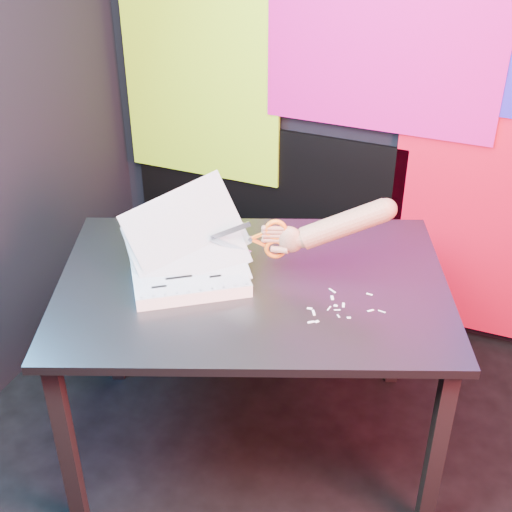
% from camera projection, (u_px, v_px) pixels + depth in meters
% --- Properties ---
extents(room, '(3.01, 3.01, 2.71)m').
position_uv_depth(room, '(342.00, 213.00, 1.52)').
color(room, black).
rests_on(room, ground).
extents(backdrop, '(2.88, 0.05, 2.08)m').
position_uv_depth(backdrop, '(452.00, 138.00, 2.86)').
color(backdrop, red).
rests_on(backdrop, ground).
extents(work_table, '(1.51, 1.27, 0.75)m').
position_uv_depth(work_table, '(253.00, 302.00, 2.40)').
color(work_table, black).
rests_on(work_table, ground).
extents(printout_stack, '(0.46, 0.43, 0.35)m').
position_uv_depth(printout_stack, '(189.00, 272.00, 2.35)').
color(printout_stack, silver).
rests_on(printout_stack, work_table).
extents(scissors, '(0.24, 0.10, 0.15)m').
position_uv_depth(scissors, '(270.00, 239.00, 2.32)').
color(scissors, silver).
rests_on(scissors, printout_stack).
extents(hand_forearm, '(0.40, 0.18, 0.20)m').
position_uv_depth(hand_forearm, '(335.00, 226.00, 2.28)').
color(hand_forearm, '#A96F55').
rests_on(hand_forearm, work_table).
extents(paper_clippings, '(0.24, 0.22, 0.00)m').
position_uv_depth(paper_clippings, '(336.00, 308.00, 2.24)').
color(paper_clippings, silver).
rests_on(paper_clippings, work_table).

